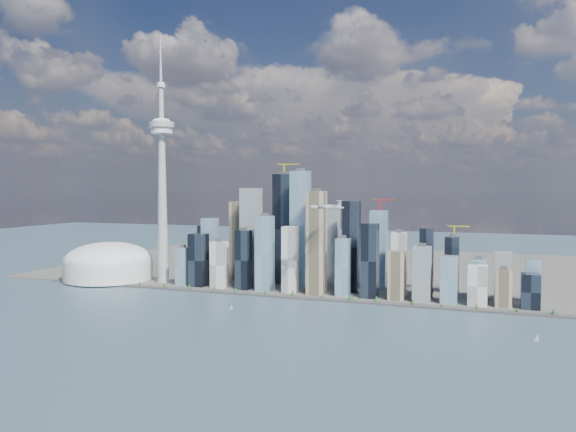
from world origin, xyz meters
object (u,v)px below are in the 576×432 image
(needle_tower, at_px, (162,179))
(dome_stadium, at_px, (109,263))
(airplane, at_px, (326,207))
(sailboat_east, at_px, (537,338))
(sailboat_west, at_px, (231,307))

(needle_tower, bearing_deg, dome_stadium, -175.91)
(dome_stadium, relative_size, airplane, 2.95)
(needle_tower, xyz_separation_m, sailboat_east, (757.39, -229.31, -232.42))
(sailboat_west, bearing_deg, airplane, 40.14)
(dome_stadium, height_order, sailboat_east, dome_stadium)
(dome_stadium, bearing_deg, sailboat_west, -24.20)
(dome_stadium, relative_size, sailboat_west, 20.68)
(airplane, xyz_separation_m, sailboat_east, (348.69, -135.78, -177.10))
(needle_tower, relative_size, airplane, 8.12)
(needle_tower, xyz_separation_m, sailboat_west, (261.14, -190.27, -232.74))
(needle_tower, xyz_separation_m, dome_stadium, (-140.00, -10.00, -196.40))
(dome_stadium, distance_m, sailboat_east, 924.50)
(dome_stadium, distance_m, airplane, 572.67)
(sailboat_west, relative_size, sailboat_east, 0.91)
(airplane, relative_size, sailboat_west, 7.01)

